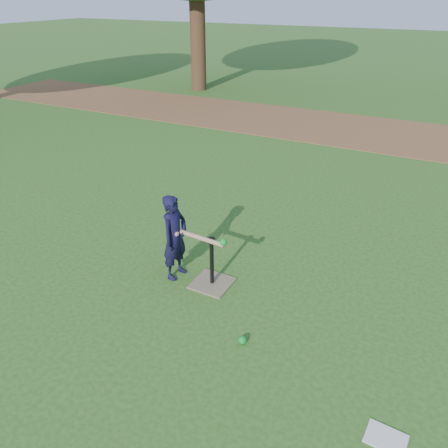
% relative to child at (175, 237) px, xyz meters
% --- Properties ---
extents(ground, '(80.00, 80.00, 0.00)m').
position_rel_child_xyz_m(ground, '(0.70, -0.36, -0.52)').
color(ground, '#285116').
rests_on(ground, ground).
extents(dirt_strip, '(24.00, 3.00, 0.01)m').
position_rel_child_xyz_m(dirt_strip, '(0.70, 7.14, -0.51)').
color(dirt_strip, brown).
rests_on(dirt_strip, ground).
extents(child, '(0.27, 0.39, 1.04)m').
position_rel_child_xyz_m(child, '(0.00, 0.00, 0.00)').
color(child, black).
rests_on(child, ground).
extents(wiffle_ball_ground, '(0.08, 0.08, 0.08)m').
position_rel_child_xyz_m(wiffle_ball_ground, '(1.19, -0.68, -0.48)').
color(wiffle_ball_ground, '#0D9127').
rests_on(wiffle_ball_ground, ground).
extents(clipboard, '(0.32, 0.25, 0.01)m').
position_rel_child_xyz_m(clipboard, '(2.60, -1.11, -0.51)').
color(clipboard, silver).
rests_on(clipboard, ground).
extents(batting_tee, '(0.43, 0.43, 0.61)m').
position_rel_child_xyz_m(batting_tee, '(0.46, 0.03, -0.41)').
color(batting_tee, '#76684B').
rests_on(batting_tee, ground).
extents(swing_action, '(0.66, 0.12, 0.11)m').
position_rel_child_xyz_m(swing_action, '(0.37, 0.00, 0.08)').
color(swing_action, tan).
rests_on(swing_action, ground).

